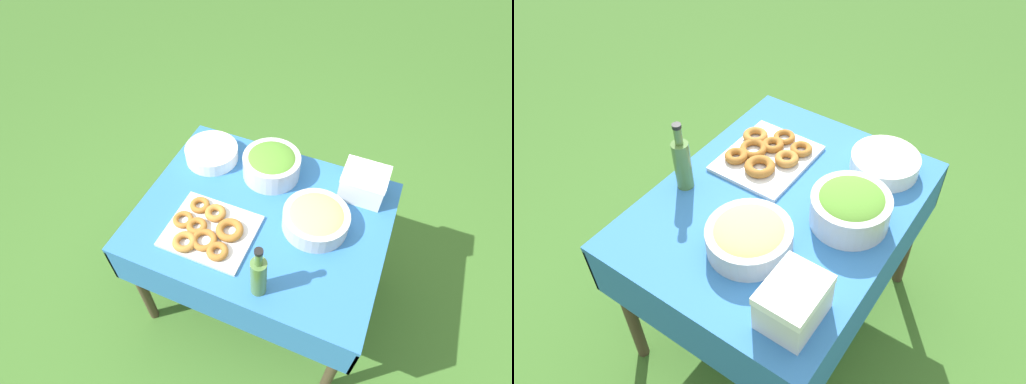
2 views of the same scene
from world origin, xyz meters
The scene contains 8 objects.
ground_plane centered at (0.00, 0.00, 0.00)m, with size 14.00×14.00×0.00m, color #3D6B28.
picnic_table centered at (0.00, 0.00, 0.64)m, with size 1.13×0.89×0.75m.
salad_bowl centered at (-0.06, 0.25, 0.82)m, with size 0.28×0.28×0.14m.
pasta_bowl centered at (0.24, 0.03, 0.81)m, with size 0.29×0.29×0.11m.
donut_platter centered at (-0.18, -0.19, 0.77)m, with size 0.38×0.34×0.05m.
plate_stack centered at (-0.38, 0.24, 0.78)m, with size 0.27×0.27×0.07m.
olive_oil_bottle centered at (0.13, -0.35, 0.86)m, with size 0.07×0.07×0.29m.
cooler_box centered at (0.39, 0.30, 0.83)m, with size 0.20×0.16×0.15m.
Camera 2 is at (1.10, 0.70, 2.06)m, focal length 35.00 mm.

